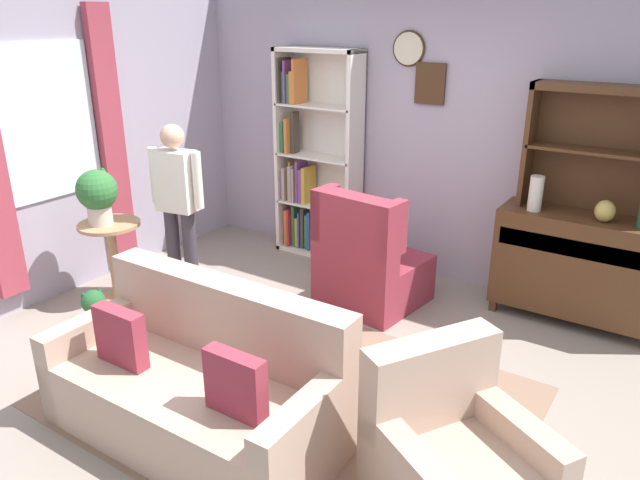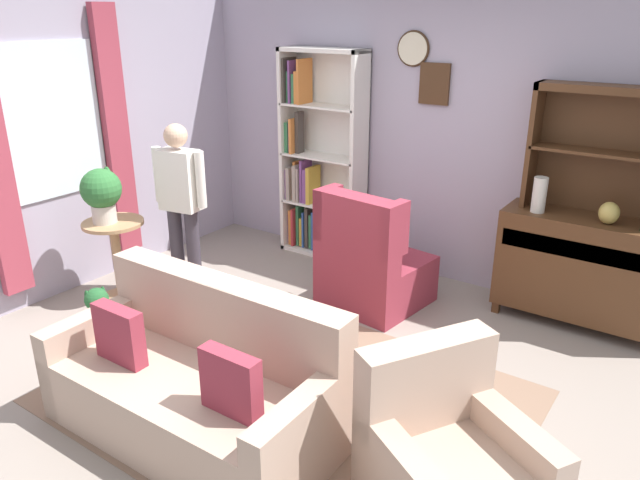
{
  "view_description": "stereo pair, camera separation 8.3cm",
  "coord_description": "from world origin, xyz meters",
  "px_view_note": "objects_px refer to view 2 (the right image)",
  "views": [
    {
      "loc": [
        2.24,
        -3.02,
        2.43
      ],
      "look_at": [
        0.1,
        0.2,
        0.95
      ],
      "focal_mm": 33.75,
      "sensor_mm": 36.0,
      "label": 1
    },
    {
      "loc": [
        2.31,
        -2.97,
        2.43
      ],
      "look_at": [
        0.1,
        0.2,
        0.95
      ],
      "focal_mm": 33.75,
      "sensor_mm": 36.0,
      "label": 2
    }
  ],
  "objects_px": {
    "bookshelf": "(316,160)",
    "book_stack": "(277,318)",
    "plant_stand": "(117,252)",
    "potted_plant_small": "(97,301)",
    "coffee_table": "(271,328)",
    "person_reading": "(181,199)",
    "wingback_chair": "(370,265)",
    "couch_floral": "(197,385)",
    "vase_round": "(609,213)",
    "sideboard": "(583,267)",
    "potted_plant_large": "(102,191)",
    "sideboard_hutch": "(608,134)",
    "vase_tall": "(539,195)",
    "armchair_floral": "(450,468)"
  },
  "relations": [
    {
      "from": "couch_floral",
      "to": "wingback_chair",
      "type": "relative_size",
      "value": 1.72
    },
    {
      "from": "plant_stand",
      "to": "person_reading",
      "type": "distance_m",
      "value": 0.75
    },
    {
      "from": "vase_tall",
      "to": "vase_round",
      "type": "bearing_deg",
      "value": 1.49
    },
    {
      "from": "sideboard_hutch",
      "to": "vase_round",
      "type": "relative_size",
      "value": 6.47
    },
    {
      "from": "sideboard",
      "to": "book_stack",
      "type": "xyz_separation_m",
      "value": [
        -1.53,
        -2.0,
        -0.05
      ]
    },
    {
      "from": "couch_floral",
      "to": "plant_stand",
      "type": "bearing_deg",
      "value": 154.82
    },
    {
      "from": "book_stack",
      "to": "potted_plant_small",
      "type": "bearing_deg",
      "value": -173.65
    },
    {
      "from": "sideboard",
      "to": "wingback_chair",
      "type": "xyz_separation_m",
      "value": [
        -1.56,
        -0.69,
        -0.13
      ]
    },
    {
      "from": "potted_plant_large",
      "to": "person_reading",
      "type": "distance_m",
      "value": 0.65
    },
    {
      "from": "couch_floral",
      "to": "potted_plant_small",
      "type": "xyz_separation_m",
      "value": [
        -1.74,
        0.53,
        -0.15
      ]
    },
    {
      "from": "vase_round",
      "to": "couch_floral",
      "type": "height_order",
      "value": "vase_round"
    },
    {
      "from": "potted_plant_small",
      "to": "coffee_table",
      "type": "xyz_separation_m",
      "value": [
        1.71,
        0.21,
        0.19
      ]
    },
    {
      "from": "vase_tall",
      "to": "vase_round",
      "type": "height_order",
      "value": "vase_tall"
    },
    {
      "from": "bookshelf",
      "to": "plant_stand",
      "type": "xyz_separation_m",
      "value": [
        -0.78,
        -1.93,
        -0.55
      ]
    },
    {
      "from": "bookshelf",
      "to": "book_stack",
      "type": "xyz_separation_m",
      "value": [
        1.14,
        -2.09,
        -0.54
      ]
    },
    {
      "from": "wingback_chair",
      "to": "plant_stand",
      "type": "xyz_separation_m",
      "value": [
        -1.9,
        -1.16,
        0.07
      ]
    },
    {
      "from": "bookshelf",
      "to": "person_reading",
      "type": "bearing_deg",
      "value": -102.8
    },
    {
      "from": "potted_plant_small",
      "to": "person_reading",
      "type": "xyz_separation_m",
      "value": [
        0.29,
        0.76,
        0.75
      ]
    },
    {
      "from": "couch_floral",
      "to": "person_reading",
      "type": "height_order",
      "value": "person_reading"
    },
    {
      "from": "armchair_floral",
      "to": "book_stack",
      "type": "xyz_separation_m",
      "value": [
        -1.49,
        0.49,
        0.17
      ]
    },
    {
      "from": "vase_round",
      "to": "book_stack",
      "type": "xyz_separation_m",
      "value": [
        -1.66,
        -1.94,
        -0.55
      ]
    },
    {
      "from": "couch_floral",
      "to": "wingback_chair",
      "type": "height_order",
      "value": "wingback_chair"
    },
    {
      "from": "plant_stand",
      "to": "person_reading",
      "type": "bearing_deg",
      "value": 42.83
    },
    {
      "from": "bookshelf",
      "to": "coffee_table",
      "type": "bearing_deg",
      "value": -62.69
    },
    {
      "from": "potted_plant_small",
      "to": "armchair_floral",
      "type": "bearing_deg",
      "value": -5.09
    },
    {
      "from": "armchair_floral",
      "to": "book_stack",
      "type": "bearing_deg",
      "value": 161.82
    },
    {
      "from": "sideboard",
      "to": "potted_plant_small",
      "type": "xyz_separation_m",
      "value": [
        -3.31,
        -2.2,
        -0.35
      ]
    },
    {
      "from": "sideboard",
      "to": "sideboard_hutch",
      "type": "relative_size",
      "value": 1.18
    },
    {
      "from": "plant_stand",
      "to": "book_stack",
      "type": "xyz_separation_m",
      "value": [
        1.92,
        -0.16,
        0.01
      ]
    },
    {
      "from": "vase_round",
      "to": "coffee_table",
      "type": "relative_size",
      "value": 0.21
    },
    {
      "from": "sideboard",
      "to": "vase_tall",
      "type": "xyz_separation_m",
      "value": [
        -0.39,
        -0.08,
        0.55
      ]
    },
    {
      "from": "bookshelf",
      "to": "book_stack",
      "type": "height_order",
      "value": "bookshelf"
    },
    {
      "from": "wingback_chair",
      "to": "coffee_table",
      "type": "height_order",
      "value": "wingback_chair"
    },
    {
      "from": "vase_round",
      "to": "bookshelf",
      "type": "bearing_deg",
      "value": 176.93
    },
    {
      "from": "armchair_floral",
      "to": "wingback_chair",
      "type": "bearing_deg",
      "value": 130.09
    },
    {
      "from": "bookshelf",
      "to": "vase_round",
      "type": "height_order",
      "value": "bookshelf"
    },
    {
      "from": "sideboard",
      "to": "potted_plant_large",
      "type": "distance_m",
      "value": 4.0
    },
    {
      "from": "potted_plant_small",
      "to": "coffee_table",
      "type": "distance_m",
      "value": 1.73
    },
    {
      "from": "armchair_floral",
      "to": "wingback_chair",
      "type": "distance_m",
      "value": 2.35
    },
    {
      "from": "sideboard",
      "to": "plant_stand",
      "type": "bearing_deg",
      "value": -151.84
    },
    {
      "from": "sideboard_hutch",
      "to": "couch_floral",
      "type": "distance_m",
      "value": 3.48
    },
    {
      "from": "sideboard_hutch",
      "to": "vase_tall",
      "type": "xyz_separation_m",
      "value": [
        -0.39,
        -0.19,
        -0.5
      ]
    },
    {
      "from": "potted_plant_small",
      "to": "plant_stand",
      "type": "bearing_deg",
      "value": 112.3
    },
    {
      "from": "wingback_chair",
      "to": "book_stack",
      "type": "bearing_deg",
      "value": -88.82
    },
    {
      "from": "vase_round",
      "to": "book_stack",
      "type": "height_order",
      "value": "vase_round"
    },
    {
      "from": "sideboard",
      "to": "person_reading",
      "type": "height_order",
      "value": "person_reading"
    },
    {
      "from": "wingback_chair",
      "to": "book_stack",
      "type": "xyz_separation_m",
      "value": [
        0.03,
        -1.31,
        0.07
      ]
    },
    {
      "from": "coffee_table",
      "to": "book_stack",
      "type": "height_order",
      "value": "book_stack"
    },
    {
      "from": "potted_plant_large",
      "to": "coffee_table",
      "type": "xyz_separation_m",
      "value": [
        1.89,
        -0.1,
        -0.65
      ]
    },
    {
      "from": "vase_round",
      "to": "couch_floral",
      "type": "distance_m",
      "value": 3.24
    }
  ]
}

